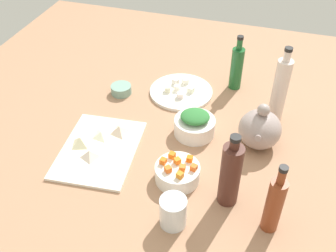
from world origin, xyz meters
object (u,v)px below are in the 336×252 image
at_px(plate_tofu, 181,92).
at_px(bowl_small_side, 121,89).
at_px(bottle_0, 237,67).
at_px(bottle_2, 230,174).
at_px(cutting_board, 99,150).
at_px(bottle_3, 280,89).
at_px(drinking_glass_0, 173,212).
at_px(bottle_1, 274,204).
at_px(bowl_greens, 195,127).
at_px(teapot, 260,129).
at_px(bowl_carrots, 177,173).

height_order(plate_tofu, bowl_small_side, bowl_small_side).
relative_size(bottle_0, bottle_2, 0.91).
distance_m(cutting_board, bottle_3, 0.66).
height_order(cutting_board, bottle_0, bottle_0).
xyz_separation_m(cutting_board, drinking_glass_0, (0.21, 0.32, 0.04)).
xyz_separation_m(plate_tofu, bottle_1, (0.54, 0.40, 0.09)).
height_order(bowl_greens, drinking_glass_0, drinking_glass_0).
bearing_deg(bottle_0, bottle_1, 17.76).
distance_m(teapot, bottle_2, 0.28).
bearing_deg(bottle_3, teapot, -14.06).
height_order(bowl_greens, bottle_2, bottle_2).
xyz_separation_m(bowl_greens, bowl_small_side, (-0.15, -0.34, -0.01)).
distance_m(plate_tofu, drinking_glass_0, 0.63).
xyz_separation_m(bowl_small_side, bottle_0, (-0.18, 0.42, 0.08)).
bearing_deg(bottle_0, cutting_board, -35.88).
relative_size(teapot, drinking_glass_0, 1.76).
relative_size(bowl_carrots, bottle_1, 0.59).
height_order(cutting_board, teapot, teapot).
bearing_deg(bowl_small_side, bowl_carrots, 42.12).
bearing_deg(bowl_carrots, bottle_0, 171.54).
distance_m(teapot, bottle_3, 0.18).
bearing_deg(bottle_0, bowl_carrots, -8.46).
height_order(plate_tofu, teapot, teapot).
bearing_deg(cutting_board, bowl_greens, 122.53).
bearing_deg(bottle_2, bowl_greens, -147.65).
height_order(bowl_carrots, bottle_2, bottle_2).
height_order(cutting_board, bowl_small_side, bowl_small_side).
bearing_deg(bottle_2, bottle_0, -172.27).
distance_m(bowl_greens, bottle_2, 0.32).
relative_size(plate_tofu, bowl_greens, 1.75).
height_order(bottle_0, bottle_3, bottle_3).
xyz_separation_m(cutting_board, bowl_carrots, (0.05, 0.28, 0.02)).
bearing_deg(bowl_greens, bottle_3, 123.97).
bearing_deg(bowl_small_side, cutting_board, 9.62).
bearing_deg(bowl_small_side, bottle_0, 112.57).
bearing_deg(bottle_0, bowl_greens, -14.58).
relative_size(plate_tofu, bowl_small_side, 3.08).
bearing_deg(bowl_greens, bottle_1, 42.40).
bearing_deg(plate_tofu, bowl_carrots, 14.21).
bearing_deg(cutting_board, bottle_0, 144.12).
height_order(bowl_small_side, bottle_0, bottle_0).
bearing_deg(bowl_greens, bottle_2, 32.35).
height_order(bottle_2, bottle_3, bottle_3).
bearing_deg(drinking_glass_0, bottle_1, 104.16).
distance_m(cutting_board, bottle_2, 0.47).
height_order(bowl_carrots, bottle_0, bottle_0).
distance_m(bowl_small_side, bottle_1, 0.79).
bearing_deg(bottle_0, bottle_2, 7.73).
height_order(bottle_3, drinking_glass_0, bottle_3).
xyz_separation_m(plate_tofu, bowl_carrots, (0.45, 0.11, 0.02)).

